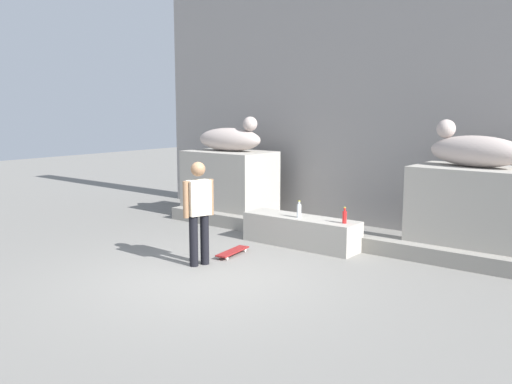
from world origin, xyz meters
name	(u,v)px	position (x,y,z in m)	size (l,w,h in m)	color
ground_plane	(214,276)	(0.00, 0.00, 0.00)	(40.00, 40.00, 0.00)	slate
facade_wall	(370,85)	(0.00, 4.95, 2.98)	(11.18, 0.60, 5.97)	gray
pedestal_left	(230,185)	(-2.69, 3.49, 0.77)	(1.92, 1.26, 1.54)	#A39E93
pedestal_right	(472,212)	(2.69, 3.49, 0.77)	(1.92, 1.26, 1.54)	#A39E93
statue_reclining_left	(231,139)	(-2.65, 3.50, 1.82)	(1.65, 0.74, 0.78)	#B5A49C
statue_reclining_right	(474,150)	(2.65, 3.50, 1.82)	(1.66, 0.79, 0.78)	#B5A49C
ledge_block	(301,231)	(0.00, 2.36, 0.27)	(2.23, 0.61, 0.54)	#A39E93
skater	(199,209)	(-0.59, 0.30, 0.92)	(0.30, 0.52, 1.67)	black
skateboard	(233,252)	(-0.55, 1.09, 0.06)	(0.33, 0.82, 0.08)	maroon
bottle_red	(345,217)	(0.91, 2.34, 0.66)	(0.07, 0.07, 0.28)	red
bottle_clear	(299,211)	(0.01, 2.28, 0.67)	(0.08, 0.08, 0.31)	silver
stair_step	(315,234)	(0.00, 2.85, 0.13)	(7.30, 0.50, 0.27)	gray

